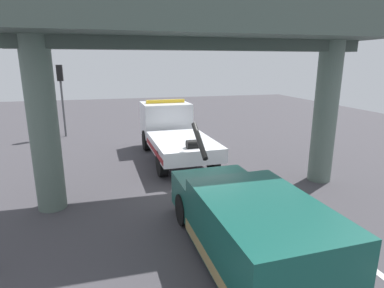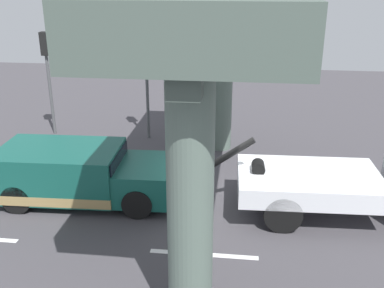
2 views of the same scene
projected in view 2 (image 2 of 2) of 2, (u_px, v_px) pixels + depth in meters
name	position (u px, v px, depth m)	size (l,w,h in m)	color
ground_plane	(212.00, 207.00, 12.92)	(60.00, 40.00, 0.10)	#423F44
lane_stripe_mid	(204.00, 254.00, 10.66)	(2.60, 0.16, 0.01)	silver
tow_truck_white	(382.00, 175.00, 11.98)	(7.29, 2.59, 2.46)	white
towed_van_green	(81.00, 174.00, 13.05)	(5.27, 2.37, 1.58)	#145147
overpass_structure	(213.00, 26.00, 11.09)	(3.60, 11.24, 5.97)	#596B60
traffic_light_near	(47.00, 61.00, 17.59)	(0.39, 0.32, 4.16)	#515456
traffic_light_far	(147.00, 61.00, 17.10)	(0.39, 0.32, 4.30)	#515456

